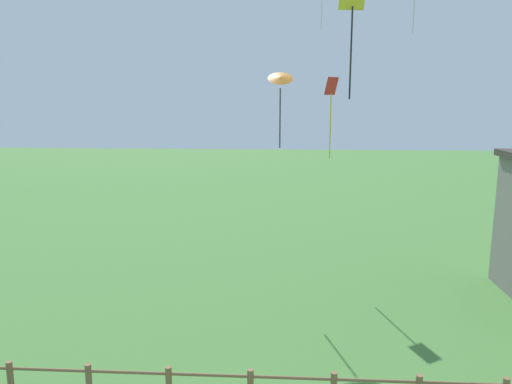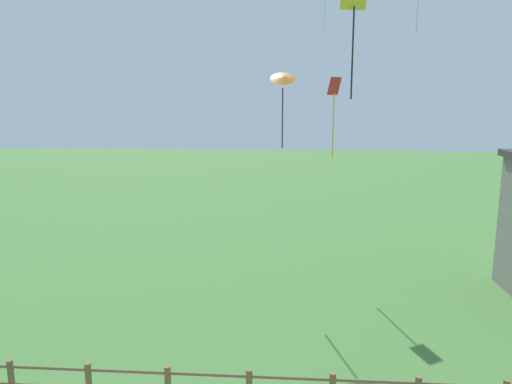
{
  "view_description": "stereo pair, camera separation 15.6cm",
  "coord_description": "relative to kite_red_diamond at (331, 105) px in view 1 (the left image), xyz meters",
  "views": [
    {
      "loc": [
        0.72,
        -4.52,
        6.86
      ],
      "look_at": [
        0.0,
        7.26,
        4.58
      ],
      "focal_mm": 35.0,
      "sensor_mm": 36.0,
      "label": 1
    },
    {
      "loc": [
        0.87,
        -4.51,
        6.86
      ],
      "look_at": [
        0.0,
        7.26,
        4.58
      ],
      "focal_mm": 35.0,
      "sensor_mm": 36.0,
      "label": 2
    }
  ],
  "objects": [
    {
      "name": "kite_red_diamond",
      "position": [
        0.0,
        0.0,
        0.0
      ],
      "size": [
        0.57,
        0.49,
        3.18
      ],
      "color": "red"
    },
    {
      "name": "kite_orange_delta",
      "position": [
        -1.98,
        -1.43,
        0.88
      ],
      "size": [
        0.98,
        0.89,
        2.82
      ],
      "color": "orange"
    },
    {
      "name": "kite_yellow_diamond",
      "position": [
        0.09,
        -5.11,
        2.75
      ],
      "size": [
        0.79,
        0.46,
        3.49
      ],
      "color": "yellow"
    }
  ]
}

